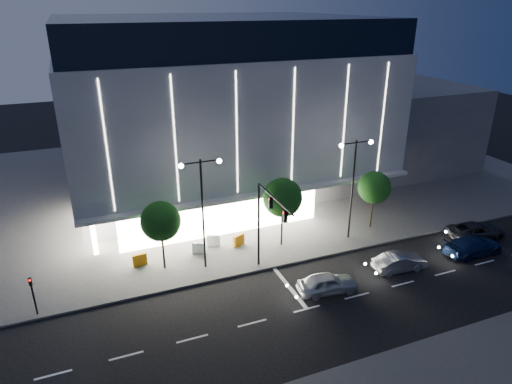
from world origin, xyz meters
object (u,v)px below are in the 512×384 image
at_px(street_lamp_east, 353,176).
at_px(car_fourth, 476,231).
at_px(tree_left, 161,223).
at_px(car_lead, 328,283).
at_px(barrier_d, 199,248).
at_px(tree_right, 374,189).
at_px(barrier_b, 213,241).
at_px(barrier_c, 239,240).
at_px(ped_signal_far, 33,292).
at_px(car_third, 473,246).
at_px(street_lamp_west, 202,199).
at_px(car_second, 400,262).
at_px(barrier_a, 140,260).
at_px(traffic_mast, 266,216).
at_px(tree_mid, 283,200).

bearing_deg(street_lamp_east, car_fourth, -20.94).
bearing_deg(car_fourth, tree_left, 87.13).
xyz_separation_m(car_lead, barrier_d, (-7.19, 8.44, -0.10)).
distance_m(tree_left, tree_right, 19.00).
bearing_deg(barrier_b, barrier_c, 0.23).
bearing_deg(street_lamp_east, ped_signal_far, -176.56).
bearing_deg(barrier_c, car_third, -49.88).
distance_m(street_lamp_east, tree_left, 16.12).
xyz_separation_m(street_lamp_west, car_fourth, (23.50, -4.02, -5.25)).
height_order(car_lead, car_second, car_lead).
relative_size(street_lamp_west, ped_signal_far, 3.00).
xyz_separation_m(barrier_a, barrier_c, (8.29, 0.10, 0.00)).
xyz_separation_m(car_second, barrier_d, (-13.84, 7.96, -0.05)).
bearing_deg(car_third, street_lamp_east, 53.04).
distance_m(ped_signal_far, barrier_d, 12.67).
bearing_deg(barrier_d, barrier_b, 50.66).
bearing_deg(traffic_mast, car_second, -17.61).
relative_size(traffic_mast, street_lamp_west, 0.79).
relative_size(tree_left, car_fourth, 1.12).
xyz_separation_m(street_lamp_east, ped_signal_far, (-25.00, -1.50, -4.07)).
relative_size(tree_right, car_second, 1.31).
relative_size(ped_signal_far, barrier_b, 2.73).
bearing_deg(barrier_d, ped_signal_far, -140.42).
xyz_separation_m(tree_right, barrier_c, (-12.45, 1.16, -3.23)).
bearing_deg(tree_right, street_lamp_west, -176.36).
height_order(traffic_mast, barrier_c, traffic_mast).
height_order(traffic_mast, ped_signal_far, traffic_mast).
bearing_deg(car_third, ped_signal_far, 81.90).
bearing_deg(street_lamp_west, tree_left, 161.06).
bearing_deg(barrier_a, car_second, -30.22).
bearing_deg(ped_signal_far, barrier_b, 18.11).
xyz_separation_m(street_lamp_east, car_fourth, (10.50, -4.02, -5.25)).
relative_size(street_lamp_west, barrier_a, 8.18).
height_order(barrier_a, barrier_d, same).
bearing_deg(barrier_c, traffic_mast, -109.76).
height_order(street_lamp_east, ped_signal_far, street_lamp_east).
height_order(car_fourth, barrier_a, car_fourth).
bearing_deg(barrier_d, barrier_a, -156.41).
bearing_deg(traffic_mast, barrier_c, 95.01).
bearing_deg(traffic_mast, ped_signal_far, 175.85).
bearing_deg(street_lamp_west, barrier_a, 156.20).
xyz_separation_m(ped_signal_far, barrier_d, (12.07, 3.65, -1.24)).
bearing_deg(barrier_d, tree_left, -136.94).
bearing_deg(traffic_mast, barrier_a, 151.45).
bearing_deg(car_fourth, barrier_c, 80.63).
xyz_separation_m(car_second, barrier_a, (-18.63, 7.89, -0.05)).
xyz_separation_m(street_lamp_west, barrier_b, (1.55, 2.93, -5.31)).
relative_size(ped_signal_far, tree_mid, 0.49).
height_order(tree_left, car_lead, tree_left).
relative_size(street_lamp_east, car_third, 1.73).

